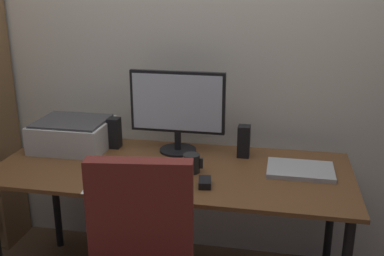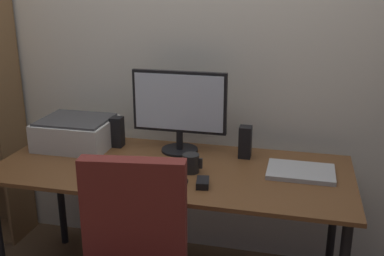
% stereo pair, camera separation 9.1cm
% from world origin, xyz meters
% --- Properties ---
extents(back_wall, '(6.40, 0.10, 2.60)m').
position_xyz_m(back_wall, '(0.00, 0.54, 1.30)').
color(back_wall, silver).
rests_on(back_wall, ground).
extents(desk, '(1.77, 0.74, 0.74)m').
position_xyz_m(desk, '(0.00, 0.00, 0.66)').
color(desk, brown).
rests_on(desk, ground).
extents(monitor, '(0.51, 0.20, 0.44)m').
position_xyz_m(monitor, '(-0.02, 0.23, 0.99)').
color(monitor, black).
rests_on(monitor, desk).
extents(keyboard, '(0.29, 0.12, 0.02)m').
position_xyz_m(keyboard, '(-0.02, -0.21, 0.75)').
color(keyboard, black).
rests_on(keyboard, desk).
extents(mouse, '(0.07, 0.10, 0.03)m').
position_xyz_m(mouse, '(0.20, -0.18, 0.76)').
color(mouse, black).
rests_on(mouse, desk).
extents(coffee_mug, '(0.10, 0.08, 0.09)m').
position_xyz_m(coffee_mug, '(0.11, -0.04, 0.79)').
color(coffee_mug, black).
rests_on(coffee_mug, desk).
extents(laptop, '(0.32, 0.23, 0.02)m').
position_xyz_m(laptop, '(0.63, 0.06, 0.75)').
color(laptop, '#B7BABC').
rests_on(laptop, desk).
extents(speaker_left, '(0.06, 0.07, 0.17)m').
position_xyz_m(speaker_left, '(-0.38, 0.22, 0.82)').
color(speaker_left, black).
rests_on(speaker_left, desk).
extents(speaker_right, '(0.06, 0.07, 0.17)m').
position_xyz_m(speaker_right, '(0.34, 0.22, 0.82)').
color(speaker_right, black).
rests_on(speaker_right, desk).
extents(printer, '(0.40, 0.34, 0.16)m').
position_xyz_m(printer, '(-0.60, 0.17, 0.82)').
color(printer, silver).
rests_on(printer, desk).
extents(paper_sheet, '(0.25, 0.32, 0.00)m').
position_xyz_m(paper_sheet, '(-0.24, -0.21, 0.74)').
color(paper_sheet, white).
rests_on(paper_sheet, desk).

